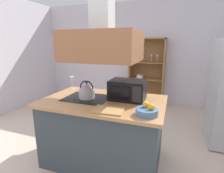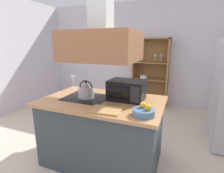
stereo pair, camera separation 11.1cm
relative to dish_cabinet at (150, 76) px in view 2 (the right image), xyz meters
name	(u,v)px [view 2 (the right image)]	position (x,y,z in m)	size (l,w,h in m)	color
ground_plane	(104,166)	(-0.09, -2.78, -0.78)	(7.80, 7.80, 0.00)	beige
wall_back	(149,54)	(-0.09, 0.22, 0.57)	(6.00, 0.12, 2.70)	silver
kitchen_island	(103,130)	(-0.17, -2.64, -0.33)	(1.59, 1.00, 0.90)	#374248
range_hood	(101,36)	(-0.17, -2.64, 0.94)	(0.90, 0.70, 1.29)	#985F3C
dish_cabinet	(150,76)	(0.00, 0.00, 0.00)	(0.91, 0.40, 1.75)	olive
kettle	(86,91)	(-0.41, -2.64, 0.22)	(0.22, 0.22, 0.24)	#BDBFBE
cutting_board	(106,110)	(0.03, -2.98, 0.13)	(0.34, 0.24, 0.02)	tan
microwave	(127,90)	(0.12, -2.50, 0.25)	(0.46, 0.35, 0.26)	black
wine_glass_on_counter	(73,79)	(-0.87, -2.26, 0.27)	(0.08, 0.08, 0.21)	silver
fruit_bowl	(144,112)	(0.45, -2.95, 0.17)	(0.23, 0.23, 0.13)	#4C7299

